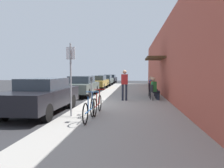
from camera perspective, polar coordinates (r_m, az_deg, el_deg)
ground_plane at (r=10.13m, az=-8.95°, el=-6.32°), size 60.00×60.00×0.00m
sidewalk_slab at (r=11.75m, az=4.37°, el=-4.64°), size 4.50×32.00×0.12m
building_facade at (r=11.83m, az=16.17°, el=6.65°), size 1.40×32.00×4.80m
parked_car_0 at (r=8.77m, az=-19.01°, el=-3.01°), size 1.80×4.40×1.44m
parked_car_1 at (r=14.50m, az=-8.63°, el=-0.48°), size 1.80×4.40×1.41m
parked_car_2 at (r=20.58m, az=-4.14°, el=0.60°), size 1.80×4.40×1.34m
parked_car_3 at (r=25.73m, az=-2.01°, el=1.16°), size 1.80×4.40×1.32m
parked_car_4 at (r=31.26m, az=-0.52°, el=1.55°), size 1.80×4.40×1.30m
parking_meter at (r=10.43m, az=-5.84°, el=-1.10°), size 0.12×0.10×1.32m
street_sign at (r=7.31m, az=-11.59°, el=2.84°), size 0.32×0.06×2.60m
bicycle_0 at (r=6.68m, az=-6.45°, el=-7.18°), size 0.46×1.71×0.90m
bicycle_1 at (r=7.72m, az=-4.14°, el=-5.73°), size 0.46×1.71×0.90m
cafe_chair_0 at (r=11.61m, az=11.69°, el=-2.00°), size 0.54×0.54×0.87m
seated_patron_0 at (r=11.62m, az=11.98°, el=-1.05°), size 0.50×0.45×1.29m
cafe_chair_1 at (r=12.54m, az=11.30°, el=-1.60°), size 0.55×0.55×0.87m
seated_patron_1 at (r=12.51m, az=11.58°, el=-0.73°), size 0.50×0.46×1.29m
cafe_chair_2 at (r=13.54m, az=10.92°, el=-1.23°), size 0.50×0.50×0.87m
seated_patron_2 at (r=13.52m, az=11.19°, el=-0.42°), size 0.47×0.41×1.29m
pedestrian_standing at (r=11.19m, az=3.56°, el=0.41°), size 0.36×0.22×1.70m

